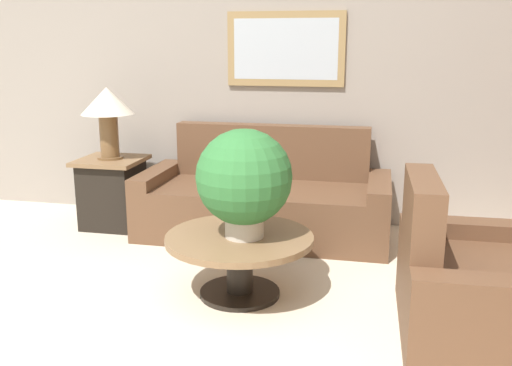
# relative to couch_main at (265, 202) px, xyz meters

# --- Properties ---
(wall_back) EXTENTS (6.83, 0.09, 2.60)m
(wall_back) POSITION_rel_couch_main_xyz_m (-0.14, 0.50, 1.02)
(wall_back) COLOR gray
(wall_back) RESTS_ON ground_plane
(couch_main) EXTENTS (2.07, 0.89, 0.90)m
(couch_main) POSITION_rel_couch_main_xyz_m (0.00, 0.00, 0.00)
(couch_main) COLOR brown
(couch_main) RESTS_ON ground_plane
(armchair) EXTENTS (1.01, 1.12, 0.90)m
(armchair) POSITION_rel_couch_main_xyz_m (1.54, -1.47, -0.01)
(armchair) COLOR brown
(armchair) RESTS_ON ground_plane
(coffee_table) EXTENTS (0.95, 0.95, 0.41)m
(coffee_table) POSITION_rel_couch_main_xyz_m (0.09, -1.24, 0.01)
(coffee_table) COLOR black
(coffee_table) RESTS_ON ground_plane
(side_table) EXTENTS (0.55, 0.55, 0.61)m
(side_table) POSITION_rel_couch_main_xyz_m (-1.36, -0.07, 0.03)
(side_table) COLOR black
(side_table) RESTS_ON ground_plane
(table_lamp) EXTENTS (0.45, 0.45, 0.62)m
(table_lamp) POSITION_rel_couch_main_xyz_m (-1.36, -0.07, 0.77)
(table_lamp) COLOR brown
(table_lamp) RESTS_ON side_table
(potted_plant_on_table) EXTENTS (0.60, 0.60, 0.68)m
(potted_plant_on_table) POSITION_rel_couch_main_xyz_m (0.12, -1.25, 0.50)
(potted_plant_on_table) COLOR beige
(potted_plant_on_table) RESTS_ON coffee_table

